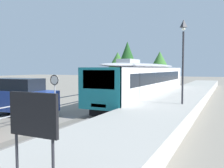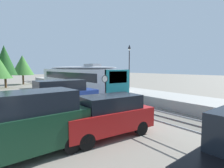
% 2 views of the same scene
% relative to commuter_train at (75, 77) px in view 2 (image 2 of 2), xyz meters
% --- Properties ---
extents(ground_plane, '(160.00, 160.00, 0.00)m').
position_rel_commuter_train_xyz_m(ground_plane, '(-3.00, -2.50, -2.15)').
color(ground_plane, gray).
extents(track_rails, '(3.20, 60.00, 0.14)m').
position_rel_commuter_train_xyz_m(track_rails, '(0.00, -2.50, -2.11)').
color(track_rails, '#6B665B').
rests_on(track_rails, ground).
extents(commuter_train, '(2.82, 19.39, 3.74)m').
position_rel_commuter_train_xyz_m(commuter_train, '(0.00, 0.00, 0.00)').
color(commuter_train, silver).
rests_on(commuter_train, track_rails).
extents(station_platform, '(3.90, 60.00, 0.90)m').
position_rel_commuter_train_xyz_m(station_platform, '(3.25, -2.50, -1.70)').
color(station_platform, '#A8A59E').
rests_on(station_platform, ground).
extents(platform_lamp_mid_platform, '(0.34, 0.34, 5.35)m').
position_rel_commuter_train_xyz_m(platform_lamp_mid_platform, '(4.32, -6.32, 2.48)').
color(platform_lamp_mid_platform, '#232328').
rests_on(platform_lamp_mid_platform, station_platform).
extents(speed_limit_sign, '(0.61, 0.10, 2.81)m').
position_rel_commuter_train_xyz_m(speed_limit_sign, '(-2.33, -10.72, -0.02)').
color(speed_limit_sign, '#9EA0A5').
rests_on(speed_limit_sign, ground).
extents(carpark_fence, '(0.06, 36.06, 1.25)m').
position_rel_commuter_train_xyz_m(carpark_fence, '(-3.30, -12.50, -1.24)').
color(carpark_fence, '#9EA0A5').
rests_on(carpark_fence, ground).
extents(parked_suv_red, '(4.69, 2.14, 2.04)m').
position_rel_commuter_train_xyz_m(parked_suv_red, '(-5.55, -15.72, -1.08)').
color(parked_suv_red, red).
rests_on(parked_suv_red, ground).
extents(parked_van_dark_green, '(5.00, 2.22, 2.51)m').
position_rel_commuter_train_xyz_m(parked_van_dark_green, '(-9.35, -15.60, -0.85)').
color(parked_van_dark_green, '#143823').
rests_on(parked_van_dark_green, ground).
extents(parked_van_blue, '(4.96, 2.11, 2.51)m').
position_rel_commuter_train_xyz_m(parked_van_blue, '(-5.68, -10.16, -0.85)').
color(parked_van_blue, navy).
rests_on(parked_van_blue, ground).
extents(tree_behind_station_far, '(4.31, 4.31, 6.00)m').
position_rel_commuter_train_xyz_m(tree_behind_station_far, '(-3.36, 17.84, 1.82)').
color(tree_behind_station_far, brown).
rests_on(tree_behind_station_far, ground).
extents(tree_distant_left, '(3.81, 3.81, 7.24)m').
position_rel_commuter_train_xyz_m(tree_distant_left, '(-7.04, 12.66, 2.55)').
color(tree_distant_left, brown).
rests_on(tree_distant_left, ground).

